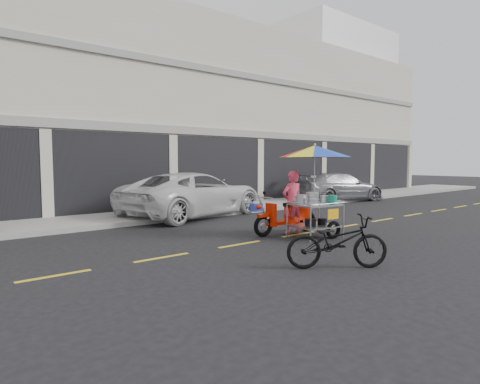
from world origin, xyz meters
TOP-DOWN VIEW (x-y plane):
  - ground at (0.00, 0.00)m, footprint 90.00×90.00m
  - sidewalk at (0.00, 5.50)m, footprint 45.00×3.00m
  - shophouse_block at (2.82, 10.59)m, footprint 36.00×8.11m
  - centerline at (0.00, 0.00)m, footprint 42.00×0.10m
  - white_pickup at (-0.20, 4.70)m, footprint 5.91×3.72m
  - silver_pickup at (7.96, 4.70)m, footprint 4.94×2.75m
  - near_bicycle at (-1.95, -2.68)m, footprint 1.85×1.57m
  - food_vendor_rig at (-0.01, -0.23)m, footprint 2.35×2.09m

SIDE VIEW (x-z plane):
  - ground at x=0.00m, z-range 0.00..0.00m
  - centerline at x=0.00m, z-range 0.00..0.01m
  - sidewalk at x=0.00m, z-range 0.00..0.15m
  - near_bicycle at x=-1.95m, z-range 0.00..0.96m
  - silver_pickup at x=7.96m, z-range 0.00..1.35m
  - white_pickup at x=-0.20m, z-range 0.00..1.52m
  - food_vendor_rig at x=-0.01m, z-range 0.30..2.67m
  - shophouse_block at x=2.82m, z-range -0.96..9.44m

